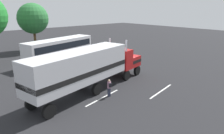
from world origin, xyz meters
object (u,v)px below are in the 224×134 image
object	(u,v)px
semi_truck	(88,66)
person_bystander	(109,87)
parked_bus	(60,48)
tree_left	(33,19)

from	to	relation	value
semi_truck	person_bystander	world-z (taller)	semi_truck
parked_bus	tree_left	xyz separation A→B (m)	(0.57, 10.47, 3.76)
semi_truck	person_bystander	xyz separation A→B (m)	(0.69, -2.16, -1.63)
person_bystander	parked_bus	world-z (taller)	parked_bus
semi_truck	parked_bus	xyz separation A→B (m)	(3.43, 11.87, -0.46)
parked_bus	tree_left	bearing A→B (deg)	86.86
semi_truck	parked_bus	world-z (taller)	semi_truck
parked_bus	semi_truck	bearing A→B (deg)	-106.10
semi_truck	person_bystander	size ratio (longest dim) A/B	8.82
person_bystander	tree_left	xyz separation A→B (m)	(3.31, 24.50, 4.93)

